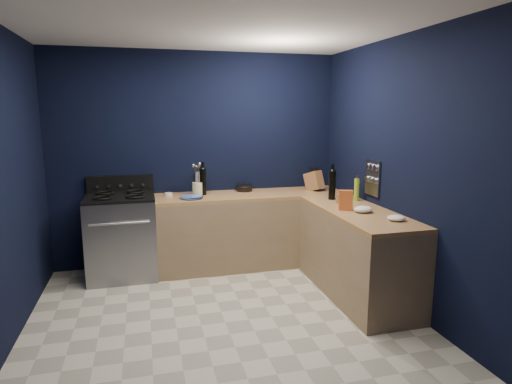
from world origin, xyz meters
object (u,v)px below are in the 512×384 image
object	(u,v)px
gas_range	(122,238)
crouton_bag	(346,200)
utensil_crock	(198,189)
plate_stack	(191,197)
knife_block	(314,181)

from	to	relation	value
gas_range	crouton_bag	distance (m)	2.55
gas_range	utensil_crock	bearing A→B (deg)	4.92
plate_stack	knife_block	bearing A→B (deg)	5.32
knife_block	crouton_bag	bearing A→B (deg)	-120.65
knife_block	crouton_bag	world-z (taller)	knife_block
gas_range	knife_block	distance (m)	2.42
gas_range	plate_stack	distance (m)	0.92
gas_range	crouton_bag	bearing A→B (deg)	-26.03
plate_stack	utensil_crock	world-z (taller)	utensil_crock
utensil_crock	plate_stack	bearing A→B (deg)	-116.95
knife_block	crouton_bag	distance (m)	1.14
plate_stack	crouton_bag	xyz separation A→B (m)	(1.45, -0.98, 0.09)
utensil_crock	crouton_bag	xyz separation A→B (m)	(1.36, -1.17, 0.02)
plate_stack	gas_range	bearing A→B (deg)	171.92
plate_stack	utensil_crock	xyz separation A→B (m)	(0.10, 0.19, 0.06)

